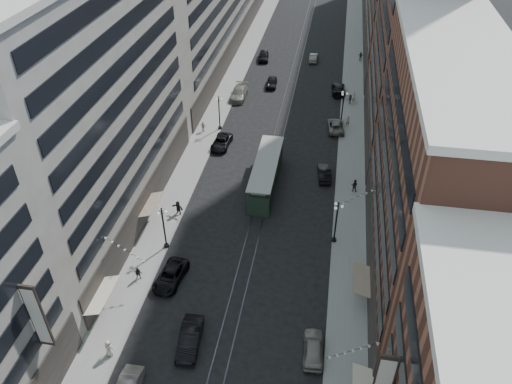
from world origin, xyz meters
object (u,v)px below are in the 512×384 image
Objects in this scene: lamppost_sw_far at (164,226)px; car_5 at (190,338)px; pedestrian_9 at (350,99)px; pedestrian_extra_0 at (354,97)px; lamppost_sw_mid at (219,111)px; car_7 at (222,142)px; car_10 at (324,173)px; pedestrian_7 at (354,185)px; car_9 at (264,56)px; car_2 at (171,276)px; pedestrian_5 at (178,208)px; streetcar at (266,175)px; pedestrian_2 at (139,274)px; lamppost_se_far at (336,221)px; pedestrian_1 at (109,348)px; car_12 at (338,89)px; lamppost_se_mid at (343,106)px; pedestrian_extra_1 at (361,56)px; pedestrian_8 at (348,121)px; pedestrian_6 at (203,127)px; car_13 at (272,82)px; car_14 at (313,57)px; car_11 at (336,126)px; car_4 at (313,348)px; car_8 at (239,93)px.

lamppost_sw_far is 1.08× the size of car_5.
pedestrian_9 is 0.99m from pedestrian_extra_0.
pedestrian_9 is (19.66, 11.78, -2.13)m from lamppost_sw_mid.
car_10 reaches higher than car_7.
lamppost_sw_mid is 3.17× the size of pedestrian_7.
pedestrian_7 is at bearing -72.63° from car_9.
car_2 is 10.89m from pedestrian_5.
pedestrian_2 is at bearing -119.24° from streetcar.
lamppost_se_far reaches higher than pedestrian_1.
car_7 is 26.50m from car_12.
car_9 is 0.88× the size of car_12.
lamppost_sw_far is 1.00× the size of lamppost_se_mid.
lamppost_se_far is at bearing -83.62° from pedestrian_extra_1.
pedestrian_8 is at bearing 70.97° from car_2.
car_5 is at bearing -96.94° from streetcar.
lamppost_sw_far is 3.08× the size of pedestrian_extra_1.
pedestrian_1 is at bearing -98.51° from car_2.
car_10 is 2.52× the size of pedestrian_extra_1.
pedestrian_6 is 26.48m from pedestrian_extra_0.
streetcar is 12.24m from pedestrian_5.
streetcar is 8.74× the size of pedestrian_2.
car_13 is 15.19m from pedestrian_extra_0.
streetcar is at bearing -44.56° from car_7.
pedestrian_2 is 63.55m from car_14.
car_14 is at bearing 97.92° from pedestrian_5.
streetcar is at bearing 140.33° from pedestrian_extra_0.
pedestrian_9 is at bearing 70.58° from car_5.
streetcar is at bearing 75.37° from car_2.
pedestrian_8 is at bearing 57.99° from lamppost_sw_far.
car_2 is at bearing 59.38° from pedestrian_7.
lamppost_se_far and lamppost_se_mid have the same top height.
pedestrian_8 is (16.97, -24.79, 0.23)m from car_9.
pedestrian_9 is (2.06, -4.29, 0.16)m from car_12.
lamppost_se_far reaches higher than pedestrian_9.
car_11 is at bearing -88.10° from pedestrian_extra_1.
car_12 is 1.28× the size of car_14.
pedestrian_7 is (19.19, -8.16, 0.31)m from car_7.
car_7 is 1.14× the size of car_13.
pedestrian_8 reaches higher than pedestrian_9.
car_2 is 0.94× the size of car_12.
lamppost_sw_mid is 32.31m from pedestrian_2.
car_4 is 11.10m from car_5.
pedestrian_8 is (2.21, 42.19, 0.29)m from car_4.
pedestrian_9 is at bearing -22.11° from car_13.
car_12 is (0.00, 13.28, 0.08)m from car_11.
lamppost_se_mid is 0.42× the size of streetcar.
lamppost_se_far is 1.06× the size of car_2.
car_11 is (16.80, -8.48, -0.17)m from car_8.
pedestrian_1 reaches higher than car_13.
pedestrian_5 is at bearing -125.62° from lamppost_se_mid.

